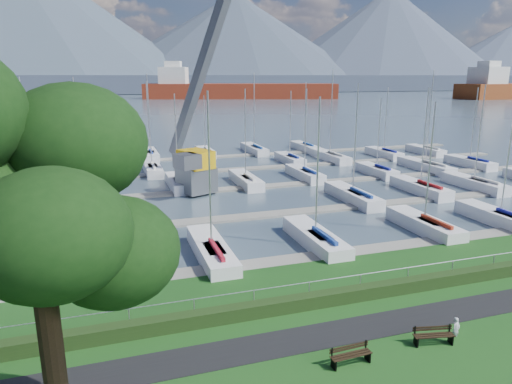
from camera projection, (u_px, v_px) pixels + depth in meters
name	position (u px, v px, depth m)	size (l,w,h in m)	color
path	(355.00, 329.00, 21.27)	(160.00, 2.00, 0.04)	black
water	(124.00, 97.00, 263.80)	(800.00, 540.00, 0.20)	#455665
hedge	(330.00, 298.00, 23.58)	(80.00, 0.70, 0.70)	#1E3413
fence	(327.00, 280.00, 23.74)	(0.04, 0.04, 80.00)	#999DA2
foothill	(119.00, 84.00, 326.75)	(900.00, 80.00, 12.00)	#3B4457
mountains	(122.00, 33.00, 387.68)	(1190.00, 360.00, 115.00)	#3C4358
docks	(215.00, 190.00, 48.06)	(90.00, 41.60, 0.25)	slate
bench_left	(351.00, 355.00, 18.64)	(1.82, 0.49, 0.85)	black
bench_right	(433.00, 335.00, 20.04)	(1.85, 0.78, 0.85)	black
person	(456.00, 326.00, 20.50)	(0.41, 0.27, 1.13)	silver
tree	(18.00, 191.00, 12.52)	(8.14, 7.48, 12.87)	black
crane	(197.00, 137.00, 47.03)	(7.73, 12.92, 22.35)	slate
cargo_ship_mid	(233.00, 91.00, 243.43)	(102.29, 47.02, 21.50)	maroon
sailboat_fleet	(207.00, 133.00, 50.73)	(75.15, 49.27, 12.94)	#2030A4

